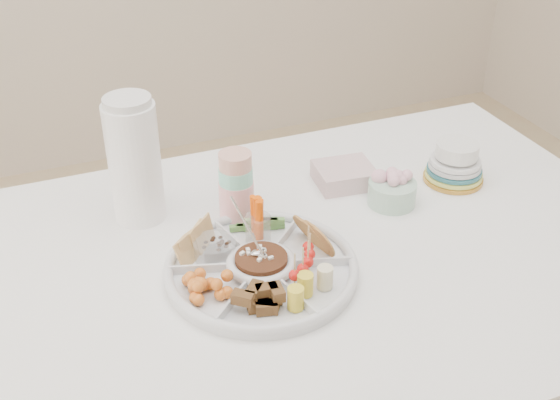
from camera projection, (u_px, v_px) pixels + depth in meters
name	position (u px, v px, depth m)	size (l,w,h in m)	color
dining_table	(308.00, 380.00, 1.67)	(1.52, 1.02, 0.76)	white
party_tray	(261.00, 266.00, 1.39)	(0.38, 0.38, 0.04)	silver
bean_dip	(261.00, 263.00, 1.38)	(0.10, 0.10, 0.04)	#5B2316
tortillas	(314.00, 235.00, 1.44)	(0.09, 0.09, 0.05)	#965327
carrot_cucumber	(257.00, 213.00, 1.48)	(0.11, 0.11, 0.10)	#FF5806
pita_raisins	(204.00, 241.00, 1.42)	(0.12, 0.12, 0.07)	#E1AD63
cherries	(204.00, 284.00, 1.32)	(0.11, 0.11, 0.04)	orange
granola_chunks	(266.00, 303.00, 1.27)	(0.11, 0.11, 0.05)	brown
banana_tomato	(323.00, 268.00, 1.32)	(0.10, 0.10, 0.08)	#F9D974
cup_stack	(236.00, 179.00, 1.51)	(0.08, 0.08, 0.21)	#B2C2AE
thermos	(134.00, 159.00, 1.50)	(0.11, 0.11, 0.29)	white
flower_bowl	(392.00, 188.00, 1.61)	(0.11, 0.11, 0.08)	silver
napkin_stack	(344.00, 175.00, 1.69)	(0.14, 0.12, 0.05)	beige
plate_stack	(455.00, 164.00, 1.69)	(0.14, 0.14, 0.09)	#FEC057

